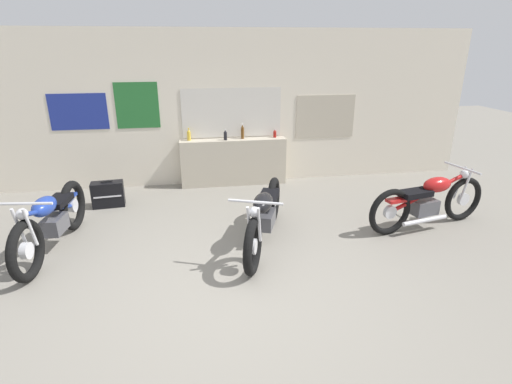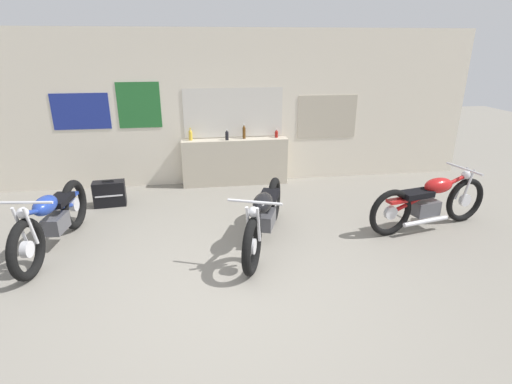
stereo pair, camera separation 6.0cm
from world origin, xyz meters
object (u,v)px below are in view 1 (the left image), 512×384
bottle_leftmost (189,135)px  motorcycle_blue (51,221)px  motorcycle_black (264,215)px  bottle_right_center (275,134)px  bottle_center (242,132)px  motorcycle_red (429,201)px  hard_case_black (108,194)px  bottle_left_center (225,135)px

bottle_leftmost → motorcycle_blue: bearing=-127.6°
motorcycle_blue → motorcycle_black: motorcycle_blue is taller
bottle_right_center → motorcycle_black: (-0.65, -2.53, -0.53)m
motorcycle_black → bottle_center: bearing=89.1°
bottle_leftmost → motorcycle_red: 4.18m
hard_case_black → motorcycle_red: bearing=-18.3°
bottle_center → bottle_left_center: bearing=-167.6°
motorcycle_blue → motorcycle_black: bearing=-5.1°
bottle_leftmost → hard_case_black: bearing=-148.6°
bottle_right_center → motorcycle_blue: 4.10m
bottle_left_center → bottle_right_center: size_ratio=1.25×
bottle_leftmost → motorcycle_red: size_ratio=0.11×
bottle_left_center → motorcycle_black: (0.28, -2.45, -0.55)m
bottle_leftmost → motorcycle_red: bottle_leftmost is taller
motorcycle_blue → motorcycle_black: (2.71, -0.24, -0.01)m
bottle_right_center → hard_case_black: bearing=-164.4°
motorcycle_black → motorcycle_red: size_ratio=1.03×
bottle_right_center → motorcycle_red: (1.78, -2.39, -0.53)m
bottle_left_center → bottle_center: 0.33m
bottle_center → hard_case_black: 2.60m
bottle_left_center → hard_case_black: 2.28m
bottle_leftmost → bottle_center: bottle_center is taller
motorcycle_blue → hard_case_black: motorcycle_blue is taller
bottle_center → bottle_right_center: bottle_center is taller
bottle_left_center → motorcycle_black: bottle_left_center is taller
motorcycle_black → bottle_left_center: bearing=96.6°
bottle_right_center → motorcycle_blue: (-3.36, -2.29, -0.52)m
bottle_leftmost → hard_case_black: 1.77m
bottle_left_center → bottle_right_center: 0.94m
bottle_right_center → motorcycle_black: size_ratio=0.08×
bottle_left_center → motorcycle_red: bearing=-40.4°
motorcycle_blue → bottle_right_center: bearing=34.2°
bottle_left_center → motorcycle_blue: bearing=-137.6°
bottle_leftmost → motorcycle_blue: 2.95m
bottle_leftmost → hard_case_black: bottle_leftmost is taller
motorcycle_black → hard_case_black: 2.87m
bottle_leftmost → bottle_left_center: bearing=-7.3°
bottle_right_center → motorcycle_red: size_ratio=0.08×
bottle_leftmost → bottle_center: size_ratio=0.80×
bottle_center → bottle_right_center: bearing=0.3°
motorcycle_blue → bottle_leftmost: bearing=52.4°
bottle_left_center → motorcycle_blue: (-2.42, -2.21, -0.54)m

